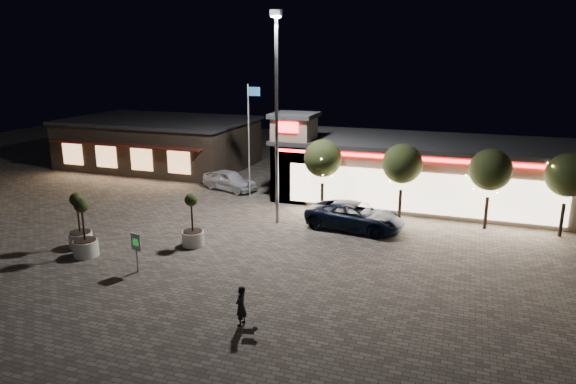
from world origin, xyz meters
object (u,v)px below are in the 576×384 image
(pedestrian, at_px, (241,306))
(planter_mid, at_px, (85,238))
(planter_left, at_px, (80,230))
(white_sedan, at_px, (230,180))
(pickup_truck, at_px, (355,216))
(valet_sign, at_px, (136,245))

(pedestrian, bearing_deg, planter_mid, -103.25)
(planter_left, relative_size, planter_mid, 0.99)
(white_sedan, height_order, planter_mid, planter_mid)
(pickup_truck, relative_size, white_sedan, 1.28)
(pedestrian, relative_size, planter_left, 0.52)
(white_sedan, bearing_deg, planter_left, -172.02)
(planter_left, distance_m, planter_mid, 1.44)
(pickup_truck, height_order, white_sedan, pickup_truck)
(planter_left, bearing_deg, valet_sign, -19.81)
(white_sedan, bearing_deg, pedestrian, -135.05)
(pickup_truck, bearing_deg, planter_left, 126.85)
(pedestrian, bearing_deg, valet_sign, -106.97)
(planter_left, distance_m, valet_sign, 5.12)
(planter_left, height_order, planter_mid, planter_mid)
(white_sedan, xyz_separation_m, planter_left, (-2.37, -13.36, 0.17))
(pickup_truck, height_order, planter_left, planter_left)
(pickup_truck, distance_m, white_sedan, 12.19)
(valet_sign, bearing_deg, planter_left, 160.19)
(pickup_truck, distance_m, planter_left, 15.31)
(white_sedan, xyz_separation_m, planter_mid, (-1.26, -14.28, 0.18))
(planter_mid, bearing_deg, planter_left, 140.32)
(planter_left, relative_size, valet_sign, 1.58)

